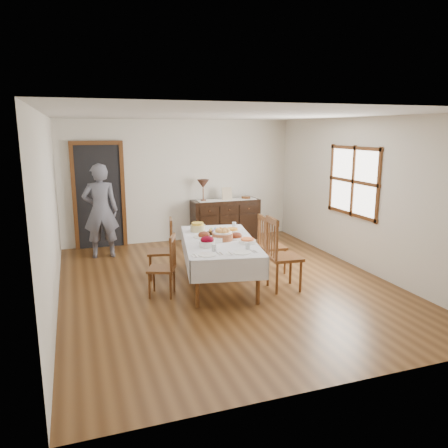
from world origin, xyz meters
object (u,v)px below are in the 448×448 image
object	(u,v)px
person	(100,208)
chair_left_far	(163,248)
dining_table	(219,245)
sideboard	(225,220)
chair_right_far	(270,244)
chair_left_near	(165,265)
chair_right_near	(281,253)
table_lamp	(203,185)

from	to	relation	value
person	chair_left_far	bearing A→B (deg)	122.01
dining_table	chair_left_far	distance (m)	0.98
sideboard	person	distance (m)	2.77
chair_right_far	sideboard	bearing A→B (deg)	3.42
dining_table	sideboard	distance (m)	2.88
chair_left_near	person	world-z (taller)	person
chair_right_near	chair_right_far	xyz separation A→B (m)	(0.19, 0.81, -0.07)
sideboard	person	xyz separation A→B (m)	(-2.67, -0.52, 0.51)
chair_left_near	sideboard	distance (m)	3.48
chair_left_far	person	size ratio (longest dim) A/B	0.52
dining_table	person	xyz separation A→B (m)	(-1.63, 2.16, 0.32)
chair_left_near	table_lamp	distance (m)	3.31
chair_right_near	table_lamp	world-z (taller)	table_lamp
dining_table	chair_left_near	distance (m)	0.94
table_lamp	chair_right_near	bearing A→B (deg)	-85.25
chair_right_near	person	xyz separation A→B (m)	(-2.43, 2.68, 0.39)
chair_left_near	sideboard	size ratio (longest dim) A/B	0.61
chair_left_far	chair_right_near	xyz separation A→B (m)	(1.57, -1.13, 0.07)
chair_left_far	table_lamp	distance (m)	2.56
sideboard	table_lamp	xyz separation A→B (m)	(-0.50, -0.00, 0.80)
chair_left_near	chair_right_near	distance (m)	1.74
dining_table	sideboard	xyz separation A→B (m)	(1.04, 2.68, -0.19)
dining_table	table_lamp	size ratio (longest dim) A/B	4.93
dining_table	sideboard	size ratio (longest dim) A/B	1.53
table_lamp	person	bearing A→B (deg)	-166.51
chair_left_far	person	world-z (taller)	person
dining_table	chair_right_near	world-z (taller)	chair_right_near
chair_right_far	person	bearing A→B (deg)	59.00
chair_left_far	chair_right_near	world-z (taller)	chair_right_near
chair_left_near	chair_right_far	bearing A→B (deg)	126.55
dining_table	table_lamp	world-z (taller)	table_lamp
chair_left_far	chair_right_far	xyz separation A→B (m)	(1.76, -0.32, 0.00)
chair_left_far	chair_left_near	bearing A→B (deg)	0.85
chair_right_far	person	xyz separation A→B (m)	(-2.62, 1.87, 0.45)
chair_left_near	table_lamp	xyz separation A→B (m)	(1.44, 2.88, 0.79)
sideboard	person	size ratio (longest dim) A/B	0.78
chair_right_near	chair_right_far	size ratio (longest dim) A/B	1.13
chair_left_far	table_lamp	xyz separation A→B (m)	(1.30, 2.08, 0.75)
chair_right_far	table_lamp	distance (m)	2.55
chair_right_far	sideboard	distance (m)	2.40
dining_table	chair_left_far	bearing A→B (deg)	152.78
chair_right_near	table_lamp	size ratio (longest dim) A/B	2.44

